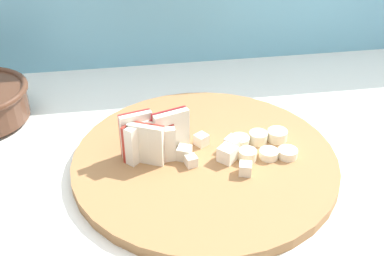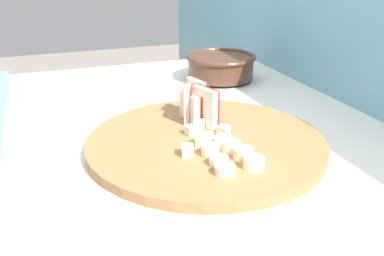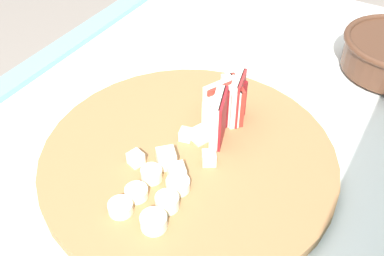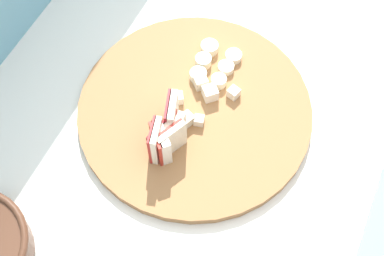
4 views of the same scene
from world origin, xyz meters
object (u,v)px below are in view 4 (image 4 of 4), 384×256
at_px(apple_dice_pile, 203,97).
at_px(banana_slice_rows, 213,64).
at_px(apple_wedge_fan, 165,134).
at_px(cutting_board, 194,110).

relative_size(apple_dice_pile, banana_slice_rows, 1.13).
bearing_deg(banana_slice_rows, apple_wedge_fan, 177.14).
bearing_deg(apple_wedge_fan, banana_slice_rows, -2.86).
xyz_separation_m(apple_wedge_fan, apple_dice_pile, (0.09, -0.02, -0.02)).
bearing_deg(banana_slice_rows, cutting_board, -177.81).
bearing_deg(apple_dice_pile, apple_wedge_fan, 168.62).
distance_m(apple_dice_pile, banana_slice_rows, 0.07).
height_order(cutting_board, apple_dice_pile, apple_dice_pile).
xyz_separation_m(cutting_board, apple_wedge_fan, (-0.07, 0.01, 0.04)).
relative_size(cutting_board, apple_dice_pile, 3.79).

